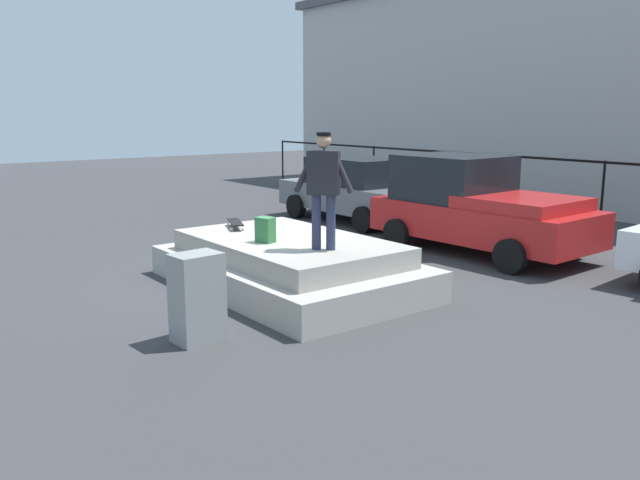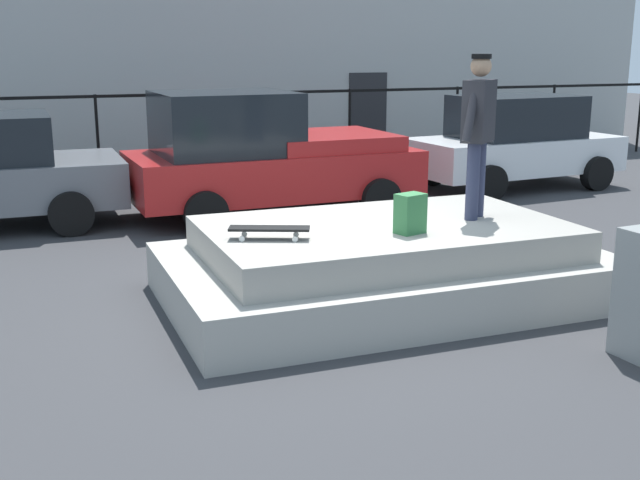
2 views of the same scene
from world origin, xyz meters
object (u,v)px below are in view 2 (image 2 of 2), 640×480
Objects in this scene: skateboard at (269,229)px; car_red_pickup_mid at (263,155)px; skateboarder at (478,124)px; car_white_sedan_far at (515,142)px; backpack at (410,214)px.

skateboard is 5.04m from car_red_pickup_mid.
skateboarder is at bearing -78.55° from car_red_pickup_mid.
skateboard is at bearing -140.33° from car_white_sedan_far.
skateboard is 1.99× the size of backpack.
skateboarder is 0.42× the size of car_white_sedan_far.
skateboarder reaches higher than car_red_pickup_mid.
car_red_pickup_mid reaches higher than backpack.
car_red_pickup_mid is at bearing 101.45° from skateboarder.
car_red_pickup_mid reaches higher than skateboard.
car_white_sedan_far is (5.15, 0.63, -0.08)m from car_red_pickup_mid.
skateboard is at bearing -176.80° from skateboarder.
skateboarder reaches higher than backpack.
skateboarder is at bearing 3.20° from skateboard.
skateboarder is at bearing -128.25° from car_white_sedan_far.
car_red_pickup_mid is at bearing 73.50° from skateboard.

